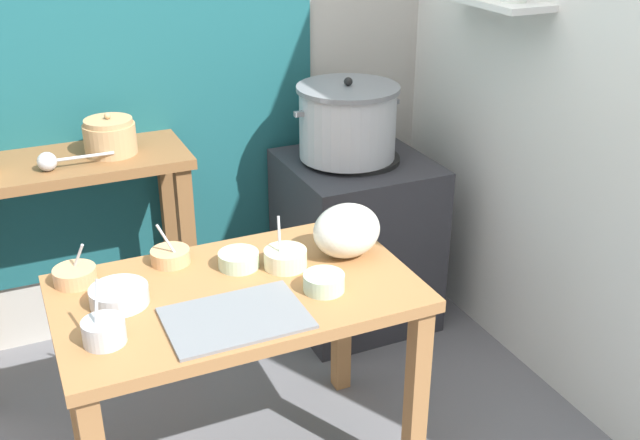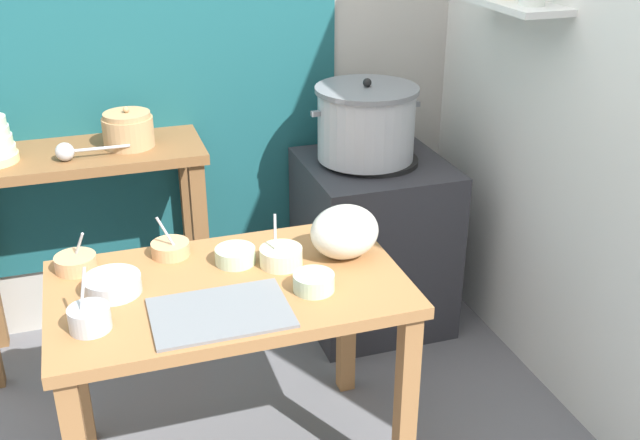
% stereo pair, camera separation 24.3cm
% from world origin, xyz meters
% --- Properties ---
extents(wall_back, '(4.40, 0.12, 2.60)m').
position_xyz_m(wall_back, '(0.08, 1.10, 1.30)').
color(wall_back, '#B2ADA3').
rests_on(wall_back, ground).
extents(wall_right, '(0.30, 3.20, 2.60)m').
position_xyz_m(wall_right, '(1.40, 0.20, 1.30)').
color(wall_right, silver).
rests_on(wall_right, ground).
extents(prep_table, '(1.10, 0.66, 0.72)m').
position_xyz_m(prep_table, '(0.08, -0.04, 0.61)').
color(prep_table, '#9E6B3D').
rests_on(prep_table, ground).
extents(back_shelf_table, '(0.96, 0.40, 0.90)m').
position_xyz_m(back_shelf_table, '(-0.32, 0.83, 0.68)').
color(back_shelf_table, brown).
rests_on(back_shelf_table, ground).
extents(stove_block, '(0.60, 0.61, 0.78)m').
position_xyz_m(stove_block, '(0.87, 0.70, 0.38)').
color(stove_block, '#2D2D33').
rests_on(stove_block, ground).
extents(steamer_pot, '(0.48, 0.43, 0.34)m').
position_xyz_m(steamer_pot, '(0.83, 0.72, 0.93)').
color(steamer_pot, '#B7BABF').
rests_on(steamer_pot, stove_block).
extents(clay_pot, '(0.20, 0.20, 0.16)m').
position_xyz_m(clay_pot, '(-0.12, 0.83, 0.97)').
color(clay_pot, tan).
rests_on(clay_pot, back_shelf_table).
extents(ladle, '(0.27, 0.07, 0.07)m').
position_xyz_m(ladle, '(-0.35, 0.74, 0.94)').
color(ladle, '#B7BABF').
rests_on(ladle, back_shelf_table).
extents(serving_tray, '(0.40, 0.28, 0.01)m').
position_xyz_m(serving_tray, '(0.02, -0.21, 0.72)').
color(serving_tray, slate).
rests_on(serving_tray, prep_table).
extents(plastic_bag, '(0.23, 0.18, 0.18)m').
position_xyz_m(plastic_bag, '(0.49, 0.01, 0.81)').
color(plastic_bag, silver).
rests_on(plastic_bag, prep_table).
extents(prep_bowl_0, '(0.13, 0.13, 0.15)m').
position_xyz_m(prep_bowl_0, '(-0.06, 0.20, 0.75)').
color(prep_bowl_0, tan).
rests_on(prep_bowl_0, prep_table).
extents(prep_bowl_1, '(0.17, 0.17, 0.05)m').
position_xyz_m(prep_bowl_1, '(-0.26, 0.01, 0.75)').
color(prep_bowl_1, '#B7BABF').
rests_on(prep_bowl_1, prep_table).
extents(prep_bowl_2, '(0.14, 0.14, 0.17)m').
position_xyz_m(prep_bowl_2, '(0.27, 0.02, 0.75)').
color(prep_bowl_2, beige).
rests_on(prep_bowl_2, prep_table).
extents(prep_bowl_3, '(0.12, 0.12, 0.18)m').
position_xyz_m(prep_bowl_3, '(-0.34, -0.18, 0.76)').
color(prep_bowl_3, '#B7BABF').
rests_on(prep_bowl_3, prep_table).
extents(prep_bowl_4, '(0.13, 0.13, 0.05)m').
position_xyz_m(prep_bowl_4, '(0.32, -0.17, 0.75)').
color(prep_bowl_4, '#B7D1AD').
rests_on(prep_bowl_4, prep_table).
extents(prep_bowl_5, '(0.13, 0.13, 0.05)m').
position_xyz_m(prep_bowl_5, '(0.13, 0.08, 0.75)').
color(prep_bowl_5, '#B7D1AD').
rests_on(prep_bowl_5, prep_table).
extents(prep_bowl_6, '(0.13, 0.13, 0.13)m').
position_xyz_m(prep_bowl_6, '(-0.36, 0.19, 0.75)').
color(prep_bowl_6, tan).
rests_on(prep_bowl_6, prep_table).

